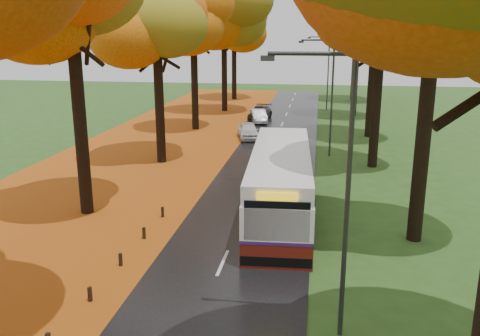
% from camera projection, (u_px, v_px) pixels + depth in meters
% --- Properties ---
extents(road, '(6.50, 90.00, 0.04)m').
position_uv_depth(road, '(262.00, 172.00, 31.48)').
color(road, black).
rests_on(road, ground).
extents(centre_line, '(0.12, 90.00, 0.01)m').
position_uv_depth(centre_line, '(262.00, 172.00, 31.48)').
color(centre_line, silver).
rests_on(centre_line, road).
extents(leaf_verge, '(12.00, 90.00, 0.02)m').
position_uv_depth(leaf_verge, '(124.00, 166.00, 32.82)').
color(leaf_verge, '#86400C').
rests_on(leaf_verge, ground).
extents(leaf_drift, '(0.90, 90.00, 0.01)m').
position_uv_depth(leaf_drift, '(214.00, 170.00, 31.93)').
color(leaf_drift, '#B24D12').
rests_on(leaf_drift, road).
extents(trees_left, '(9.20, 74.00, 13.88)m').
position_uv_depth(trees_left, '(154.00, 14.00, 32.05)').
color(trees_left, black).
rests_on(trees_left, ground).
extents(trees_right, '(9.30, 74.20, 13.96)m').
position_uv_depth(trees_right, '(389.00, 10.00, 29.73)').
color(trees_right, black).
rests_on(trees_right, ground).
extents(streetlamp_near, '(2.45, 0.18, 8.00)m').
position_uv_depth(streetlamp_near, '(339.00, 177.00, 13.46)').
color(streetlamp_near, '#333538').
rests_on(streetlamp_near, ground).
extents(streetlamp_mid, '(2.45, 0.18, 8.00)m').
position_uv_depth(streetlamp_mid, '(329.00, 88.00, 34.45)').
color(streetlamp_mid, '#333538').
rests_on(streetlamp_mid, ground).
extents(streetlamp_far, '(2.45, 0.18, 8.00)m').
position_uv_depth(streetlamp_far, '(326.00, 67.00, 55.44)').
color(streetlamp_far, '#333538').
rests_on(streetlamp_far, ground).
extents(bus, '(3.33, 11.91, 3.10)m').
position_uv_depth(bus, '(280.00, 182.00, 23.70)').
color(bus, '#57160D').
rests_on(bus, road).
extents(car_white, '(2.39, 4.06, 1.30)m').
position_uv_depth(car_white, '(248.00, 131.00, 41.08)').
color(car_white, silver).
rests_on(car_white, road).
extents(car_silver, '(2.20, 3.98, 1.24)m').
position_uv_depth(car_silver, '(258.00, 116.00, 48.46)').
color(car_silver, '#ADAFB6').
rests_on(car_silver, road).
extents(car_dark, '(2.20, 4.65, 1.31)m').
position_uv_depth(car_dark, '(260.00, 113.00, 49.99)').
color(car_dark, black).
rests_on(car_dark, road).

